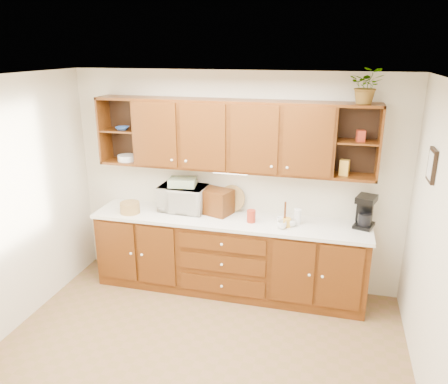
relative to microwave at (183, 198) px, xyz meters
The scene contains 25 objects.
floor 2.01m from the microwave, 69.05° to the right, with size 4.00×4.00×0.00m, color brown.
ceiling 2.26m from the microwave, 69.05° to the right, with size 4.00×4.00×0.00m, color white.
back_wall 0.66m from the microwave, 16.73° to the left, with size 4.00×4.00×0.00m, color beige.
right_wall 3.04m from the microwave, 31.11° to the right, with size 3.50×3.50×0.00m, color beige.
base_cabinets 0.89m from the microwave, 11.24° to the right, with size 3.20×0.60×0.90m, color #3B1C06.
countertop 0.64m from the microwave, 12.15° to the right, with size 3.24×0.64×0.04m, color white.
upper_cabinets 1.00m from the microwave, ahead, with size 3.20×0.33×0.80m.
undercabinet_light 0.71m from the microwave, ahead, with size 0.40×0.05×0.03m, color white.
framed_picture 2.77m from the microwave, 14.54° to the right, with size 0.03×0.24×0.30m, color black.
wicker_basket 0.65m from the microwave, 156.88° to the right, with size 0.23×0.23×0.13m, color #A98346.
microwave is the anchor object (origin of this frame).
towel_stack 0.20m from the microwave, ahead, with size 0.32×0.23×0.10m, color #F1E471.
wine_bottle 0.07m from the microwave, 28.07° to the left, with size 0.07×0.07×0.28m, color black.
woven_tray 0.61m from the microwave, 11.36° to the left, with size 0.33×0.33×0.02m, color #A98346.
bread_box 0.39m from the microwave, ahead, with size 0.42×0.27×0.30m, color #3B1C06.
mug_tree 1.28m from the microwave, ahead, with size 0.26×0.26×0.29m.
canister_red 0.90m from the microwave, 11.37° to the right, with size 0.10×0.10×0.14m, color #A02B17.
canister_white 1.40m from the microwave, ahead, with size 0.08×0.08×0.18m, color white.
canister_yellow 1.31m from the microwave, ahead, with size 0.09×0.09×0.10m, color gold.
coffee_maker 2.12m from the microwave, ahead, with size 0.26×0.30×0.36m.
bowl_stack 1.10m from the microwave, behind, with size 0.16×0.16×0.04m, color #274B90.
plate_stack 0.85m from the microwave, behind, with size 0.22×0.22×0.07m, color white.
pantry_box_yellow 1.93m from the microwave, ahead, with size 0.10×0.07×0.17m, color gold.
pantry_box_red 2.17m from the microwave, ahead, with size 0.08×0.07×0.12m, color #A02B17.
potted_plant 2.43m from the microwave, ahead, with size 0.33×0.28×0.37m, color #999999.
Camera 1 is at (1.12, -3.16, 2.84)m, focal length 35.00 mm.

